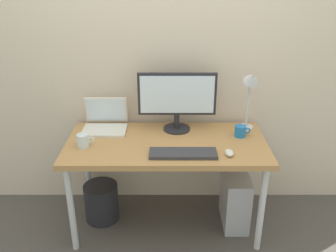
# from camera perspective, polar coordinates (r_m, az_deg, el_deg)

# --- Properties ---
(ground_plane) EXTENTS (6.00, 6.00, 0.00)m
(ground_plane) POSITION_cam_1_polar(r_m,az_deg,el_deg) (2.96, 0.00, -14.72)
(ground_plane) COLOR #4C4742
(back_wall) EXTENTS (4.40, 0.04, 2.60)m
(back_wall) POSITION_cam_1_polar(r_m,az_deg,el_deg) (2.76, 0.04, 12.47)
(back_wall) COLOR beige
(back_wall) RESTS_ON ground_plane
(desk) EXTENTS (1.40, 0.67, 0.70)m
(desk) POSITION_cam_1_polar(r_m,az_deg,el_deg) (2.61, 0.00, -3.66)
(desk) COLOR #B7844C
(desk) RESTS_ON ground_plane
(monitor) EXTENTS (0.57, 0.20, 0.44)m
(monitor) POSITION_cam_1_polar(r_m,az_deg,el_deg) (2.67, 1.67, 4.36)
(monitor) COLOR #232328
(monitor) RESTS_ON desk
(laptop) EXTENTS (0.32, 0.27, 0.23)m
(laptop) POSITION_cam_1_polar(r_m,az_deg,el_deg) (2.80, -9.44, 0.69)
(laptop) COLOR silver
(laptop) RESTS_ON desk
(desk_lamp) EXTENTS (0.11, 0.16, 0.47)m
(desk_lamp) POSITION_cam_1_polar(r_m,az_deg,el_deg) (2.71, 12.88, 5.89)
(desk_lamp) COLOR silver
(desk_lamp) RESTS_ON desk
(keyboard) EXTENTS (0.44, 0.14, 0.02)m
(keyboard) POSITION_cam_1_polar(r_m,az_deg,el_deg) (2.40, 2.59, -4.26)
(keyboard) COLOR #333338
(keyboard) RESTS_ON desk
(mouse) EXTENTS (0.06, 0.09, 0.03)m
(mouse) POSITION_cam_1_polar(r_m,az_deg,el_deg) (2.43, 9.69, -4.12)
(mouse) COLOR silver
(mouse) RESTS_ON desk
(coffee_mug) EXTENTS (0.11, 0.08, 0.08)m
(coffee_mug) POSITION_cam_1_polar(r_m,az_deg,el_deg) (2.69, 11.38, -0.79)
(coffee_mug) COLOR #1E72BF
(coffee_mug) RESTS_ON desk
(glass_cup) EXTENTS (0.12, 0.08, 0.09)m
(glass_cup) POSITION_cam_1_polar(r_m,az_deg,el_deg) (2.56, -12.73, -2.18)
(glass_cup) COLOR silver
(glass_cup) RESTS_ON desk
(computer_tower) EXTENTS (0.18, 0.36, 0.42)m
(computer_tower) POSITION_cam_1_polar(r_m,az_deg,el_deg) (2.89, 10.54, -11.04)
(computer_tower) COLOR #B2B2B7
(computer_tower) RESTS_ON ground_plane
(wastebasket) EXTENTS (0.26, 0.26, 0.30)m
(wastebasket) POSITION_cam_1_polar(r_m,az_deg,el_deg) (2.97, -10.01, -11.46)
(wastebasket) COLOR #232328
(wastebasket) RESTS_ON ground_plane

